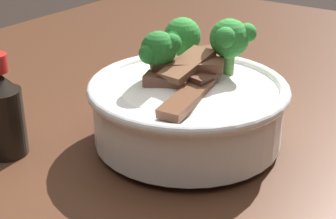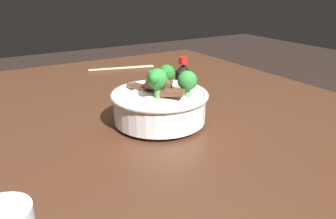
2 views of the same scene
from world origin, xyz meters
name	(u,v)px [view 1 (image 1 of 2)]	position (x,y,z in m)	size (l,w,h in m)	color
rice_bowl	(188,103)	(-0.01, 0.04, 0.83)	(0.21, 0.21, 0.14)	white
soy_sauce_bottle	(3,112)	(0.12, -0.10, 0.83)	(0.04, 0.04, 0.11)	black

